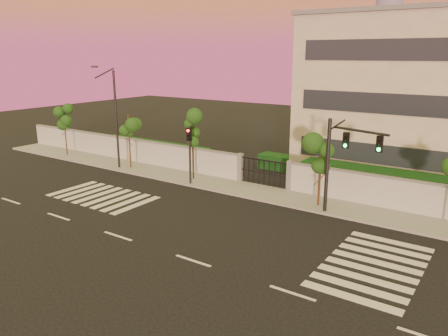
{
  "coord_description": "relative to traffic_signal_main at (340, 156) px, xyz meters",
  "views": [
    {
      "loc": [
        11.48,
        -14.37,
        9.21
      ],
      "look_at": [
        -2.37,
        6.0,
        2.78
      ],
      "focal_mm": 35.0,
      "sensor_mm": 36.0,
      "label": 1
    }
  ],
  "objects": [
    {
      "name": "sidewalk",
      "position": [
        -3.35,
        1.17,
        -3.53
      ],
      "size": [
        60.0,
        3.0,
        0.15
      ],
      "primitive_type": "cube",
      "color": "gray",
      "rests_on": "ground"
    },
    {
      "name": "ground",
      "position": [
        -3.35,
        -9.33,
        -3.6
      ],
      "size": [
        120.0,
        120.0,
        0.0
      ],
      "primitive_type": "plane",
      "color": "black",
      "rests_on": "ground"
    },
    {
      "name": "hedge_row",
      "position": [
        -2.19,
        5.41,
        -2.79
      ],
      "size": [
        41.0,
        4.25,
        1.8
      ],
      "color": "#0F3411",
      "rests_on": "ground"
    },
    {
      "name": "street_tree_c",
      "position": [
        -11.53,
        1.16,
        0.17
      ],
      "size": [
        1.61,
        1.29,
        5.12
      ],
      "color": "#382314",
      "rests_on": "ground"
    },
    {
      "name": "streetlight_west",
      "position": [
        -18.73,
        0.17,
        0.93
      ],
      "size": [
        0.5,
        2.02,
        8.39
      ],
      "color": "black",
      "rests_on": "ground"
    },
    {
      "name": "traffic_signal_secondary",
      "position": [
        -10.94,
        -0.01,
        -0.86
      ],
      "size": [
        0.34,
        0.33,
        4.32
      ],
      "rotation": [
        0.0,
        0.0,
        0.27
      ],
      "color": "black",
      "rests_on": "ground"
    },
    {
      "name": "street_tree_b",
      "position": [
        -17.89,
        0.88,
        -0.27
      ],
      "size": [
        1.46,
        1.16,
        4.53
      ],
      "color": "#382314",
      "rests_on": "ground"
    },
    {
      "name": "road_markings",
      "position": [
        -4.94,
        -5.57,
        -3.59
      ],
      "size": [
        57.0,
        7.62,
        0.02
      ],
      "color": "silver",
      "rests_on": "ground"
    },
    {
      "name": "street_tree_a",
      "position": [
        -26.32,
        0.94,
        -0.15
      ],
      "size": [
        1.39,
        1.1,
        4.69
      ],
      "color": "#382314",
      "rests_on": "ground"
    },
    {
      "name": "traffic_signal_main",
      "position": [
        0.0,
        0.0,
        0.0
      ],
      "size": [
        3.55,
        1.18,
        5.7
      ],
      "rotation": [
        0.0,
        0.0,
        -0.3
      ],
      "color": "black",
      "rests_on": "ground"
    },
    {
      "name": "perimeter_wall",
      "position": [
        -3.25,
        2.67,
        -2.53
      ],
      "size": [
        60.0,
        0.36,
        2.2
      ],
      "color": "#AAACB2",
      "rests_on": "ground"
    },
    {
      "name": "street_tree_d",
      "position": [
        -1.42,
        0.78,
        -0.43
      ],
      "size": [
        1.64,
        1.31,
        4.3
      ],
      "color": "#382314",
      "rests_on": "ground"
    }
  ]
}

